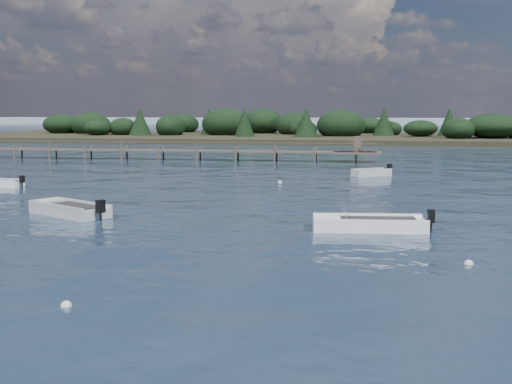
% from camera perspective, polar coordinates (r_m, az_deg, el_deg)
% --- Properties ---
extents(ground, '(400.00, 400.00, 0.00)m').
position_cam_1_polar(ground, '(80.46, 6.19, 3.37)').
color(ground, '#152232').
rests_on(ground, ground).
extents(tender_far_grey_b, '(3.45, 2.83, 1.23)m').
position_cam_1_polar(tender_far_grey_b, '(53.99, 10.21, 1.59)').
color(tender_far_grey_b, '#B3B8BB').
rests_on(tender_far_grey_b, ground).
extents(dinghy_mid_white_a, '(5.54, 2.37, 1.28)m').
position_cam_1_polar(dinghy_mid_white_a, '(29.74, 9.98, -3.01)').
color(dinghy_mid_white_a, white).
rests_on(dinghy_mid_white_a, ground).
extents(dinghy_mid_grey, '(5.05, 4.00, 1.32)m').
position_cam_1_polar(dinghy_mid_grey, '(34.76, -16.24, -1.69)').
color(dinghy_mid_grey, '#B3B8BB').
rests_on(dinghy_mid_grey, ground).
extents(tender_far_grey, '(3.33, 1.56, 1.06)m').
position_cam_1_polar(tender_far_grey, '(49.36, -21.60, 0.63)').
color(tender_far_grey, white).
rests_on(tender_far_grey, ground).
extents(buoy_a, '(0.32, 0.32, 0.32)m').
position_cam_1_polar(buoy_a, '(18.89, -16.51, -9.71)').
color(buoy_a, silver).
rests_on(buoy_a, ground).
extents(buoy_b, '(0.32, 0.32, 0.32)m').
position_cam_1_polar(buoy_b, '(24.08, 18.39, -6.11)').
color(buoy_b, silver).
rests_on(buoy_b, ground).
extents(buoy_c, '(0.32, 0.32, 0.32)m').
position_cam_1_polar(buoy_c, '(33.21, -15.01, -2.37)').
color(buoy_c, silver).
rests_on(buoy_c, ground).
extents(buoy_e, '(0.32, 0.32, 0.32)m').
position_cam_1_polar(buoy_e, '(48.52, 2.14, 0.86)').
color(buoy_e, silver).
rests_on(buoy_e, ground).
extents(jetty, '(64.50, 3.20, 3.40)m').
position_cam_1_polar(jetty, '(73.13, -11.65, 3.65)').
color(jetty, brown).
rests_on(jetty, ground).
extents(far_headland, '(190.00, 40.00, 5.80)m').
position_cam_1_polar(far_headland, '(121.96, 19.14, 5.25)').
color(far_headland, black).
rests_on(far_headland, ground).
extents(distant_haze, '(280.00, 20.00, 2.40)m').
position_cam_1_polar(distant_haze, '(267.44, -11.39, 5.97)').
color(distant_haze, '#8A9CAB').
rests_on(distant_haze, ground).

